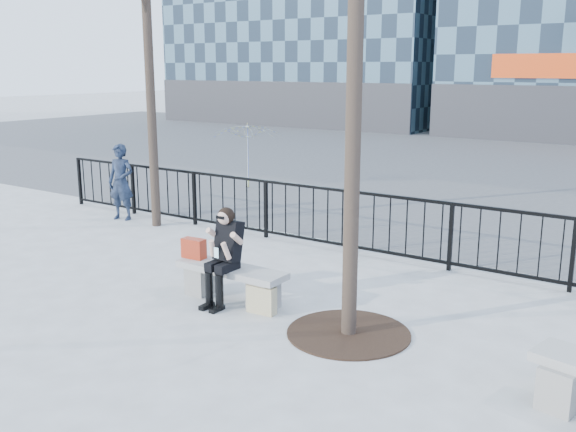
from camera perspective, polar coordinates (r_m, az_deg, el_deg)
The scene contains 10 objects.
ground at distance 8.99m, azimuth -5.02°, elevation -7.48°, with size 120.00×120.00×0.00m, color gray.
street_surface at distance 22.38m, azimuth 20.06°, elevation 4.22°, with size 60.00×23.00×0.01m, color #474747.
railing at distance 11.21m, azimuth 4.64°, elevation -0.35°, with size 14.00×0.06×1.10m.
tree_grate at distance 7.92m, azimuth 5.41°, elevation -10.32°, with size 1.50×1.50×0.02m, color black.
bench_main at distance 8.89m, azimuth -5.06°, elevation -5.66°, with size 1.65×0.46×0.49m.
seated_woman at distance 8.66m, azimuth -5.78°, elevation -3.63°, with size 0.50×0.64×1.34m.
handbag at distance 9.25m, azimuth -8.38°, elevation -2.86°, with size 0.35×0.16×0.28m, color #A22A14.
shopping_bag at distance 8.46m, azimuth -2.36°, elevation -7.43°, with size 0.39×0.14×0.37m, color beige.
standing_man at distance 13.91m, azimuth -14.62°, elevation 2.94°, with size 0.58×0.38×1.60m, color black.
vendor_umbrella at distance 17.06m, azimuth -3.73°, elevation 5.38°, with size 1.89×1.93×1.74m, color yellow.
Camera 1 is at (5.36, -6.50, 3.15)m, focal length 40.00 mm.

